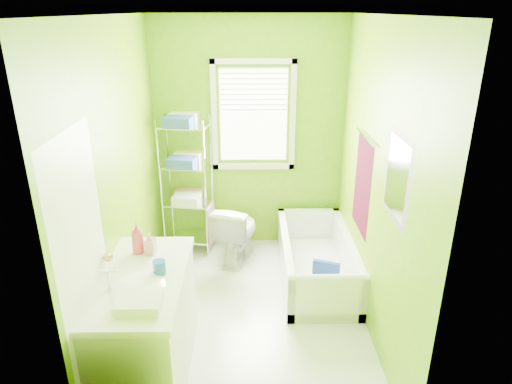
{
  "coord_description": "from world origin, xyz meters",
  "views": [
    {
      "loc": [
        0.02,
        -3.51,
        2.64
      ],
      "look_at": [
        0.06,
        0.25,
        1.12
      ],
      "focal_mm": 32.0,
      "sensor_mm": 36.0,
      "label": 1
    }
  ],
  "objects_px": {
    "bathtub": "(316,266)",
    "vanity": "(146,326)",
    "toilet": "(237,232)",
    "wire_shelf_unit": "(187,170)"
  },
  "relations": [
    {
      "from": "bathtub",
      "to": "vanity",
      "type": "relative_size",
      "value": 1.28
    },
    {
      "from": "vanity",
      "to": "toilet",
      "type": "bearing_deg",
      "value": 70.74
    },
    {
      "from": "toilet",
      "to": "wire_shelf_unit",
      "type": "distance_m",
      "value": 0.88
    },
    {
      "from": "toilet",
      "to": "vanity",
      "type": "bearing_deg",
      "value": 88.38
    },
    {
      "from": "vanity",
      "to": "bathtub",
      "type": "bearing_deg",
      "value": 42.6
    },
    {
      "from": "bathtub",
      "to": "toilet",
      "type": "height_order",
      "value": "toilet"
    },
    {
      "from": "bathtub",
      "to": "toilet",
      "type": "distance_m",
      "value": 0.96
    },
    {
      "from": "bathtub",
      "to": "wire_shelf_unit",
      "type": "height_order",
      "value": "wire_shelf_unit"
    },
    {
      "from": "wire_shelf_unit",
      "to": "toilet",
      "type": "bearing_deg",
      "value": -25.61
    },
    {
      "from": "bathtub",
      "to": "wire_shelf_unit",
      "type": "xyz_separation_m",
      "value": [
        -1.38,
        0.7,
        0.81
      ]
    }
  ]
}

